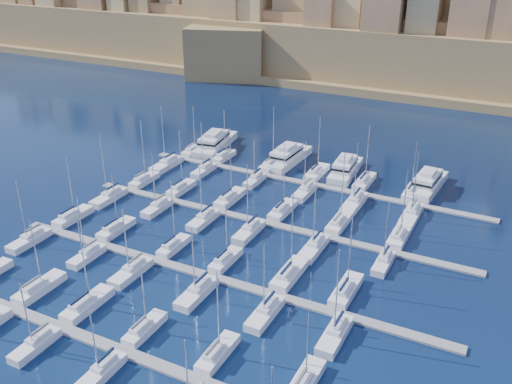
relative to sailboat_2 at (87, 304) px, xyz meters
The scene contains 53 objects.
ground 31.13m from the sailboat_2, 65.30° to the left, with size 600.00×600.00×0.00m, color black.
pontoon_near 14.22m from the sailboat_2, 23.79° to the right, with size 84.00×2.00×0.40m, color slate.
pontoon_mid_near 20.83m from the sailboat_2, 51.37° to the left, with size 84.00×2.00×0.40m, color slate.
pontoon_mid_far 40.42m from the sailboat_2, 71.24° to the left, with size 84.00×2.00×0.40m, color slate.
pontoon_far 61.66m from the sailboat_2, 77.83° to the left, with size 84.00×2.00×0.40m, color slate.
sailboat_1 10.19m from the sailboat_2, behind, with size 2.87×9.58×13.23m.
sailboat_2 is the anchor object (origin of this frame).
sailboat_3 11.74m from the sailboat_2, ahead, with size 2.45×8.17×11.65m.
sailboat_4 24.07m from the sailboat_2, ahead, with size 2.58×8.60×14.24m.
sailboat_5 37.03m from the sailboat_2, ahead, with size 2.73×9.08×12.43m.
sailboat_8 10.67m from the sailboat_2, 89.66° to the right, with size 2.43×8.08×11.68m.
sailboat_9 16.16m from the sailboat_2, 41.45° to the right, with size 2.44×8.14×11.18m.
sailboat_12 32.06m from the sailboat_2, 137.08° to the left, with size 2.80×9.35×14.10m.
sailboat_13 24.88m from the sailboat_2, 119.23° to the left, with size 2.73×9.11×12.30m.
sailboat_14 21.30m from the sailboat_2, 85.10° to the left, with size 2.43×8.11×14.14m.
sailboat_15 24.97m from the sailboat_2, 58.96° to the left, with size 2.54×8.46×12.05m.
sailboat_16 33.44m from the sailboat_2, 41.78° to the left, with size 3.08×10.27×16.05m.
sailboat_17 41.51m from the sailboat_2, 32.15° to the left, with size 2.97×9.89×14.78m.
sailboat_18 26.22m from the sailboat_2, 155.69° to the left, with size 2.75×9.18×13.38m.
sailboat_19 15.26m from the sailboat_2, 131.86° to the left, with size 2.40×8.01×12.86m.
sailboat_20 10.70m from the sailboat_2, 88.36° to the left, with size 2.81×9.37×13.32m.
sailboat_21 17.33m from the sailboat_2, 37.66° to the left, with size 2.88×9.60×13.46m.
sailboat_22 28.14m from the sailboat_2, 22.45° to the left, with size 2.78×9.28×13.62m.
sailboat_23 38.85m from the sailboat_2, 15.98° to the left, with size 2.82×9.39×15.74m.
sailboat_24 48.70m from the sailboat_2, 116.56° to the left, with size 2.64×8.80×15.50m.
sailboat_25 45.02m from the sailboat_2, 104.66° to the left, with size 2.64×8.79×14.61m.
sailboat_26 44.09m from the sailboat_2, 88.63° to the left, with size 2.96×9.86×16.99m.
sailboat_27 46.04m from the sailboat_2, 72.59° to the left, with size 2.87×9.56×15.78m.
sailboat_28 51.26m from the sailboat_2, 59.14° to the left, with size 2.91×9.71×15.86m.
sailboat_29 58.55m from the sailboat_2, 48.92° to the left, with size 2.99×9.96×14.44m.
sailboat_30 39.80m from the sailboat_2, 125.20° to the left, with size 2.92×9.73×16.15m.
sailboat_31 34.70m from the sailboat_2, 107.44° to the left, with size 2.56×8.55×13.40m.
sailboat_32 32.87m from the sailboat_2, 87.90° to the left, with size 2.72×9.07×12.96m.
sailboat_33 34.75m from the sailboat_2, 70.26° to the left, with size 2.81×9.36×15.32m.
sailboat_34 41.29m from the sailboat_2, 52.08° to the left, with size 2.89×9.64×14.90m.
sailboat_35 50.77m from the sailboat_2, 40.98° to the left, with size 2.45×8.16×13.04m.
sailboat_36 69.10m from the sailboat_2, 108.55° to the left, with size 2.61×8.70×12.94m.
sailboat_37 66.58m from the sailboat_2, 100.93° to the left, with size 2.53×8.43×13.20m.
sailboat_38 66.17m from the sailboat_2, 89.32° to the left, with size 3.01×10.04×15.70m.
sailboat_39 67.38m from the sailboat_2, 79.07° to the left, with size 3.01×10.03×14.89m.
sailboat_40 70.58m from the sailboat_2, 69.54° to the left, with size 2.98×9.95×14.65m.
sailboat_41 74.36m from the sailboat_2, 61.32° to the left, with size 2.45×8.15×12.84m.
sailboat_42 58.59m from the sailboat_2, 112.75° to the left, with size 3.22×10.73×16.31m.
sailboat_43 56.48m from the sailboat_2, 102.65° to the left, with size 2.56×8.53×13.48m.
sailboat_44 55.39m from the sailboat_2, 88.47° to the left, with size 2.40×8.00×11.20m.
sailboat_45 56.60m from the sailboat_2, 75.21° to the left, with size 2.80×9.32×13.30m.
sailboat_46 60.16m from the sailboat_2, 64.26° to the left, with size 3.12×10.41×15.00m.
sailboat_47 66.48m from the sailboat_2, 54.68° to the left, with size 3.09×10.31×15.12m.
motor_yacht_a 73.59m from the sailboat_2, 104.84° to the left, with size 8.72×20.14×5.25m.
motor_yacht_b 70.57m from the sailboat_2, 87.51° to the left, with size 6.20×18.38×5.25m.
motor_yacht_c 72.08m from the sailboat_2, 74.89° to the left, with size 6.05×16.58×5.25m.
motor_yacht_d 79.70m from the sailboat_2, 61.19° to the left, with size 6.20×17.08×5.25m.
fortified_city 184.51m from the sailboat_2, 86.01° to the left, with size 460.00×108.95×59.52m.
Camera 1 is at (44.12, -82.10, 54.57)m, focal length 40.00 mm.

